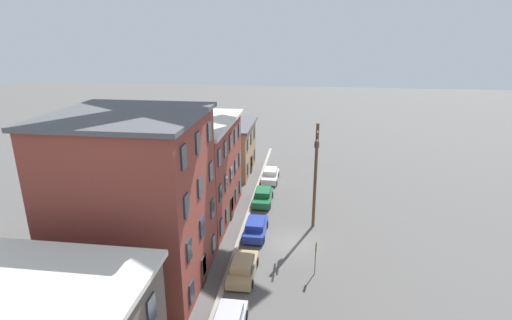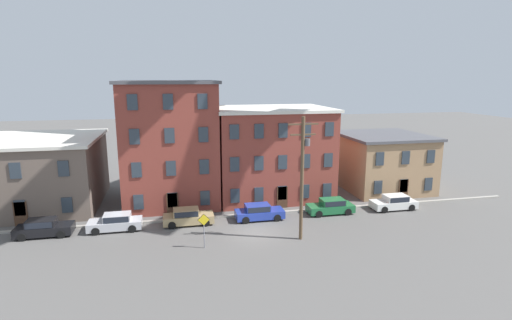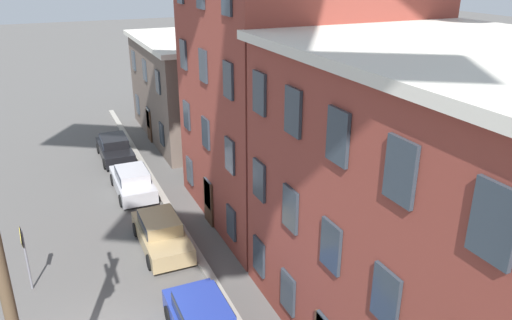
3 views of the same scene
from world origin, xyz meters
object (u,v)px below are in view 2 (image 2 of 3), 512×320
car_black (43,227)px  car_tan (188,216)px  car_blue (259,212)px  car_green (331,206)px  car_white (394,202)px  utility_pole (303,172)px  car_silver (116,222)px  caution_sign (204,225)px

car_black → car_tan: 11.67m
car_black → car_blue: same height
car_green → car_white: size_ratio=1.00×
car_blue → utility_pole: size_ratio=0.45×
car_black → car_silver: (5.65, 0.07, 0.00)m
car_green → utility_pole: bearing=-131.9°
car_silver → car_blue: bearing=-0.0°
car_black → car_blue: (18.09, 0.06, 0.00)m
car_green → car_blue: bearing=-178.7°
car_white → utility_pole: (-11.32, -5.14, 4.79)m
car_silver → caution_sign: bearing=-36.7°
car_blue → car_black: bearing=-179.8°
car_black → car_silver: same height
car_silver → car_white: size_ratio=1.00×
car_black → utility_pole: (20.44, -5.06, 4.79)m
caution_sign → utility_pole: (7.75, 0.12, 3.71)m
car_tan → utility_pole: 11.27m
car_silver → car_white: (26.11, 0.02, 0.00)m
car_blue → car_green: 7.09m
car_tan → car_white: same height
utility_pole → car_green: bearing=48.1°
caution_sign → utility_pole: size_ratio=0.28×
utility_pole → car_silver: bearing=160.9°
car_black → caution_sign: size_ratio=1.61×
car_green → utility_pole: (-4.74, -5.28, 4.79)m
caution_sign → car_tan: bearing=100.7°
car_green → car_silver: bearing=-179.5°
car_blue → caution_sign: (-5.41, -5.24, 1.08)m
car_tan → car_silver: bearing=-179.0°
car_black → car_silver: 5.65m
car_green → car_white: bearing=-1.2°
car_blue → utility_pole: 7.39m
car_tan → car_green: bearing=0.2°
car_silver → car_green: size_ratio=1.00×
car_blue → utility_pole: utility_pole is taller
caution_sign → car_black: bearing=157.8°
caution_sign → car_blue: bearing=44.1°
car_tan → car_green: same height
car_tan → car_white: (20.09, -0.09, 0.00)m
car_blue → car_white: 13.67m
car_silver → utility_pole: bearing=-19.1°
car_green → caution_sign: 13.65m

